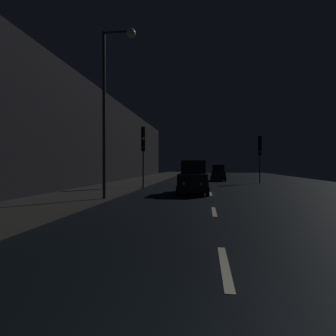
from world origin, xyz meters
name	(u,v)px	position (x,y,z in m)	size (l,w,h in m)	color
ground	(209,184)	(0.00, 24.50, -0.01)	(27.31, 84.00, 0.02)	black
sidewalk_left	(133,183)	(-7.45, 24.50, 0.07)	(4.40, 84.00, 0.15)	#33302D
building_facade_left	(94,136)	(-10.05, 21.00, 4.35)	(0.80, 63.00, 8.70)	black
lane_centerline	(214,210)	(0.00, 9.12, 0.01)	(0.16, 14.73, 0.01)	beige
traffic_light_far_right	(260,149)	(5.15, 26.80, 3.45)	(0.32, 0.46, 4.77)	#38383A
traffic_light_far_left	(143,144)	(-5.15, 18.99, 3.50)	(0.36, 0.48, 4.82)	#38383A
streetlamp_overhead	(112,91)	(-4.94, 11.14, 5.51)	(1.70, 0.44, 8.53)	#2D2D30
car_approaching_headlights	(194,178)	(-1.07, 15.74, 0.97)	(1.95, 4.21, 2.12)	black
car_distant_taillights	(218,174)	(1.15, 30.48, 0.85)	(1.71, 3.71, 1.87)	black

